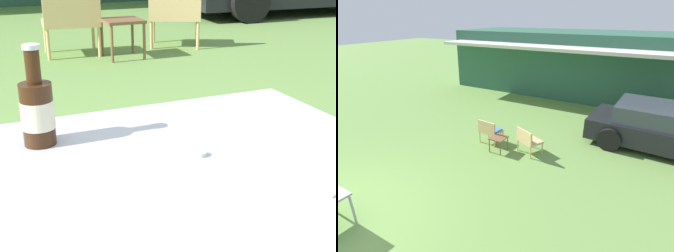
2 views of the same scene
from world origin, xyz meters
TOP-DOWN VIEW (x-y plane):
  - wicker_chair_cushioned at (0.66, 4.30)m, footprint 0.63×0.51m
  - wicker_chair_plain at (1.87, 4.28)m, footprint 0.73×0.67m
  - garden_side_table at (1.13, 3.99)m, footprint 0.40×0.43m
  - patio_table at (0.00, 0.00)m, footprint 0.97×0.80m
  - cola_bottle_near at (-0.26, 0.23)m, footprint 0.07×0.07m
  - loose_bottle_cap at (0.04, 0.03)m, footprint 0.03×0.03m

SIDE VIEW (x-z plane):
  - garden_side_table at x=1.13m, z-range 0.15..0.56m
  - wicker_chair_cushioned at x=0.66m, z-range 0.05..0.76m
  - wicker_chair_plain at x=1.87m, z-range 0.05..0.76m
  - patio_table at x=0.00m, z-range 0.29..0.99m
  - loose_bottle_cap at x=0.04m, z-range 0.70..0.71m
  - cola_bottle_near at x=-0.26m, z-range 0.67..0.89m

